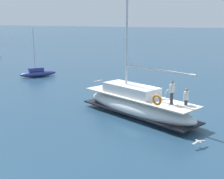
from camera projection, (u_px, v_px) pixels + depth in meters
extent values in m
plane|color=navy|center=(162.00, 113.00, 23.04)|extent=(400.00, 400.00, 0.00)
ellipsoid|color=silver|center=(138.00, 107.00, 22.14)|extent=(6.27, 9.71, 1.40)
cube|color=black|center=(138.00, 111.00, 22.21)|extent=(6.21, 9.54, 0.10)
cube|color=beige|center=(138.00, 97.00, 21.97)|extent=(5.89, 9.19, 0.08)
cube|color=silver|center=(131.00, 90.00, 22.40)|extent=(3.36, 4.62, 0.70)
cylinder|color=silver|center=(127.00, 23.00, 21.67)|extent=(0.16, 0.16, 10.14)
cylinder|color=#B7B7BC|center=(158.00, 70.00, 20.28)|extent=(2.57, 5.26, 0.12)
cylinder|color=silver|center=(98.00, 81.00, 25.02)|extent=(0.84, 0.44, 0.06)
torus|color=orange|center=(157.00, 100.00, 19.19)|extent=(0.43, 0.69, 0.70)
cylinder|color=#33333D|center=(172.00, 98.00, 19.82)|extent=(0.20, 0.20, 0.80)
cube|color=white|center=(172.00, 88.00, 19.66)|extent=(0.37, 0.32, 0.56)
sphere|color=#9E7051|center=(172.00, 82.00, 19.57)|extent=(0.20, 0.20, 0.20)
cylinder|color=white|center=(170.00, 89.00, 19.53)|extent=(0.09, 0.09, 0.50)
cylinder|color=white|center=(174.00, 88.00, 19.82)|extent=(0.09, 0.09, 0.50)
cylinder|color=#33333D|center=(186.00, 102.00, 19.72)|extent=(0.20, 0.20, 0.35)
cube|color=white|center=(186.00, 96.00, 19.61)|extent=(0.37, 0.32, 0.56)
sphere|color=#9E7051|center=(187.00, 90.00, 19.52)|extent=(0.20, 0.20, 0.20)
cylinder|color=white|center=(184.00, 97.00, 19.48)|extent=(0.09, 0.09, 0.50)
cylinder|color=white|center=(188.00, 96.00, 19.77)|extent=(0.09, 0.09, 0.50)
torus|color=silver|center=(169.00, 94.00, 19.94)|extent=(0.71, 0.38, 0.76)
ellipsoid|color=navy|center=(38.00, 74.00, 37.05)|extent=(4.00, 3.57, 0.70)
cube|color=navy|center=(36.00, 69.00, 36.83)|extent=(1.76, 1.62, 0.40)
cylinder|color=silver|center=(34.00, 50.00, 36.25)|extent=(0.12, 0.12, 5.02)
ellipsoid|color=silver|center=(199.00, 142.00, 16.85)|extent=(0.36, 0.40, 0.16)
sphere|color=silver|center=(196.00, 140.00, 17.00)|extent=(0.11, 0.11, 0.11)
cone|color=gold|center=(195.00, 140.00, 17.05)|extent=(0.07, 0.08, 0.04)
cube|color=#9E9993|center=(196.00, 142.00, 16.72)|extent=(0.47, 0.39, 0.12)
cube|color=#9E9993|center=(202.00, 141.00, 16.97)|extent=(0.47, 0.39, 0.12)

